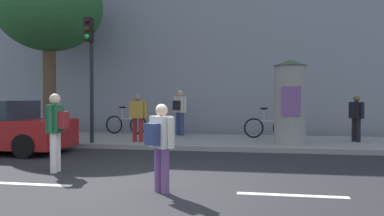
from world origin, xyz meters
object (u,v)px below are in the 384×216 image
(pedestrian_near_pole, at_px, (138,114))
(pedestrian_in_red_top, at_px, (356,115))
(traffic_light, at_px, (90,58))
(pedestrian_with_bag, at_px, (160,141))
(bicycle_leaning, at_px, (268,127))
(poster_column, at_px, (290,101))
(pedestrian_in_light_jacket, at_px, (56,126))
(bicycle_upright, at_px, (126,124))
(pedestrian_tallest, at_px, (180,108))
(street_tree, at_px, (49,7))

(pedestrian_near_pole, relative_size, pedestrian_in_red_top, 1.02)
(traffic_light, distance_m, pedestrian_with_bag, 6.89)
(pedestrian_near_pole, bearing_deg, bicycle_leaning, 25.90)
(poster_column, bearing_deg, pedestrian_in_red_top, 23.95)
(pedestrian_with_bag, height_order, pedestrian_in_red_top, pedestrian_in_red_top)
(pedestrian_in_light_jacket, distance_m, bicycle_upright, 7.34)
(traffic_light, relative_size, pedestrian_tallest, 2.29)
(poster_column, height_order, pedestrian_in_light_jacket, poster_column)
(poster_column, xyz_separation_m, pedestrian_tallest, (-3.97, 2.04, -0.30))
(traffic_light, height_order, street_tree, street_tree)
(traffic_light, bearing_deg, bicycle_leaning, 25.00)
(street_tree, height_order, pedestrian_with_bag, street_tree)
(pedestrian_tallest, relative_size, pedestrian_near_pole, 1.13)
(traffic_light, height_order, pedestrian_in_light_jacket, traffic_light)
(poster_column, bearing_deg, bicycle_leaning, 110.39)
(bicycle_upright, bearing_deg, pedestrian_with_bag, -66.84)
(poster_column, bearing_deg, pedestrian_in_light_jacket, -136.45)
(pedestrian_with_bag, height_order, bicycle_leaning, pedestrian_with_bag)
(traffic_light, relative_size, bicycle_upright, 2.26)
(pedestrian_near_pole, bearing_deg, pedestrian_in_light_jacket, -94.18)
(pedestrian_in_light_jacket, distance_m, pedestrian_tallest, 7.09)
(pedestrian_in_red_top, height_order, bicycle_leaning, pedestrian_in_red_top)
(poster_column, relative_size, street_tree, 0.40)
(traffic_light, distance_m, bicycle_leaning, 6.63)
(traffic_light, bearing_deg, pedestrian_near_pole, 22.25)
(bicycle_upright, bearing_deg, pedestrian_tallest, -6.91)
(pedestrian_near_pole, bearing_deg, pedestrian_tallest, 69.36)
(traffic_light, height_order, pedestrian_near_pole, traffic_light)
(traffic_light, distance_m, poster_column, 6.48)
(street_tree, xyz_separation_m, bicycle_leaning, (8.09, 0.81, -4.46))
(bicycle_upright, bearing_deg, bicycle_leaning, -5.99)
(traffic_light, height_order, poster_column, traffic_light)
(street_tree, height_order, pedestrian_in_red_top, street_tree)
(poster_column, relative_size, pedestrian_with_bag, 1.77)
(pedestrian_near_pole, distance_m, bicycle_upright, 3.01)
(bicycle_leaning, bearing_deg, pedestrian_near_pole, -154.10)
(pedestrian_in_light_jacket, height_order, bicycle_leaning, pedestrian_in_light_jacket)
(traffic_light, relative_size, poster_column, 1.50)
(pedestrian_in_red_top, bearing_deg, poster_column, -156.05)
(bicycle_leaning, bearing_deg, pedestrian_with_bag, -103.16)
(bicycle_leaning, bearing_deg, pedestrian_in_light_jacket, -124.34)
(pedestrian_near_pole, height_order, bicycle_leaning, pedestrian_near_pole)
(pedestrian_tallest, distance_m, bicycle_upright, 2.36)
(pedestrian_near_pole, relative_size, bicycle_upright, 0.88)
(pedestrian_tallest, xyz_separation_m, bicycle_upright, (-2.25, 0.27, -0.66))
(bicycle_leaning, bearing_deg, street_tree, -174.31)
(pedestrian_with_bag, distance_m, pedestrian_in_light_jacket, 3.02)
(street_tree, relative_size, pedestrian_tallest, 3.78)
(pedestrian_in_light_jacket, relative_size, pedestrian_near_pole, 1.09)
(poster_column, xyz_separation_m, bicycle_upright, (-6.22, 2.31, -0.96))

